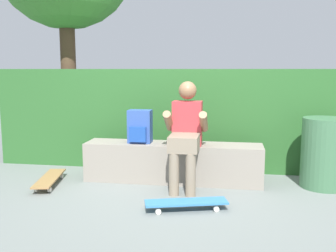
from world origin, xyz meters
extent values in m
plane|color=slate|center=(0.00, 0.00, 0.00)|extent=(24.00, 24.00, 0.00)
cube|color=gray|center=(0.00, 0.27, 0.23)|extent=(2.14, 0.42, 0.47)
cube|color=#B73338|center=(0.18, 0.21, 0.73)|extent=(0.34, 0.22, 0.52)
sphere|color=#8C6647|center=(0.18, 0.21, 1.11)|extent=(0.21, 0.21, 0.21)
cube|color=gray|center=(0.18, -0.10, 0.55)|extent=(0.32, 0.40, 0.17)
cylinder|color=gray|center=(0.09, -0.25, 0.23)|extent=(0.11, 0.11, 0.47)
cylinder|color=gray|center=(0.27, -0.25, 0.23)|extent=(0.11, 0.11, 0.47)
cylinder|color=#8C6647|center=(-0.02, 0.07, 0.77)|extent=(0.09, 0.33, 0.27)
cylinder|color=#8C6647|center=(0.38, 0.07, 0.77)|extent=(0.09, 0.33, 0.27)
cube|color=teal|center=(0.27, -0.67, 0.08)|extent=(0.82, 0.41, 0.02)
cylinder|color=silver|center=(0.52, -0.52, 0.03)|extent=(0.06, 0.05, 0.05)
cylinder|color=silver|center=(0.56, -0.67, 0.03)|extent=(0.06, 0.05, 0.05)
cylinder|color=silver|center=(-0.02, -0.68, 0.03)|extent=(0.06, 0.05, 0.05)
cylinder|color=silver|center=(0.02, -0.82, 0.03)|extent=(0.06, 0.05, 0.05)
cube|color=olive|center=(-1.42, -0.12, 0.08)|extent=(0.35, 0.82, 0.02)
cylinder|color=silver|center=(-1.55, 0.14, 0.03)|extent=(0.04, 0.06, 0.05)
cylinder|color=silver|center=(-1.40, 0.17, 0.03)|extent=(0.04, 0.06, 0.05)
cylinder|color=silver|center=(-1.44, -0.41, 0.03)|extent=(0.04, 0.06, 0.05)
cylinder|color=silver|center=(-1.29, -0.38, 0.03)|extent=(0.04, 0.06, 0.05)
cube|color=#2D4C99|center=(-0.41, 0.27, 0.67)|extent=(0.28, 0.18, 0.40)
cube|color=#1A429A|center=(-0.41, 0.16, 0.59)|extent=(0.20, 0.05, 0.18)
cube|color=#285A27|center=(-0.29, 1.10, 0.68)|extent=(4.57, 0.67, 1.36)
cylinder|color=#473323|center=(-1.89, 1.62, 1.35)|extent=(0.24, 0.24, 2.70)
cylinder|color=#3D6B47|center=(1.75, 0.32, 0.40)|extent=(0.52, 0.52, 0.81)
camera|label=1|loc=(0.67, -4.21, 1.35)|focal=40.89mm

